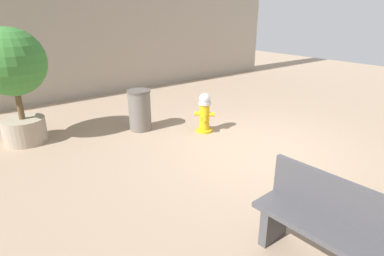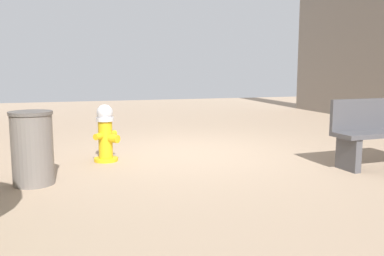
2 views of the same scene
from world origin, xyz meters
The scene contains 4 objects.
ground_plane centered at (0.00, 0.00, 0.00)m, with size 23.40×23.40×0.00m, color tan.
fire_hydrant centered at (1.41, 0.17, 0.42)m, with size 0.39×0.39×0.85m.
bench_near centered at (-2.30, 1.62, 0.49)m, with size 1.60×0.52×0.95m.
trash_bin centered at (2.36, 1.18, 0.44)m, with size 0.50×0.50×0.88m.
Camera 2 is at (2.00, 6.35, 1.37)m, focal length 38.89 mm.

